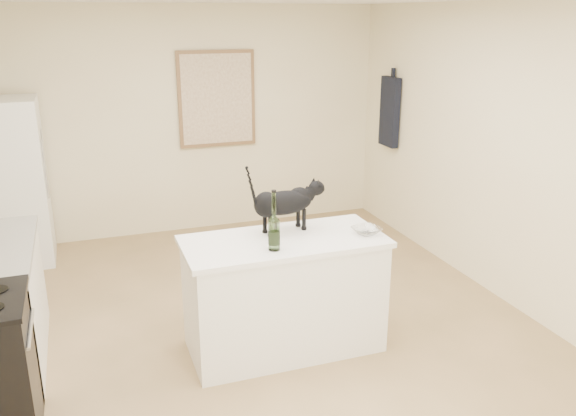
# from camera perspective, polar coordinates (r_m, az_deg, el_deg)

# --- Properties ---
(floor) EXTENTS (5.50, 5.50, 0.00)m
(floor) POSITION_cam_1_polar(r_m,az_deg,el_deg) (4.94, -2.27, -12.12)
(floor) COLOR tan
(floor) RESTS_ON ground
(wall_back) EXTENTS (4.50, 0.00, 4.50)m
(wall_back) POSITION_cam_1_polar(r_m,az_deg,el_deg) (7.05, -9.19, 8.16)
(wall_back) COLOR beige
(wall_back) RESTS_ON ground
(wall_front) EXTENTS (4.50, 0.00, 4.50)m
(wall_front) POSITION_cam_1_polar(r_m,az_deg,el_deg) (2.18, 20.46, -16.04)
(wall_front) COLOR beige
(wall_front) RESTS_ON ground
(wall_right) EXTENTS (0.00, 5.50, 5.50)m
(wall_right) POSITION_cam_1_polar(r_m,az_deg,el_deg) (5.51, 20.55, 4.50)
(wall_right) COLOR beige
(wall_right) RESTS_ON ground
(island_base) EXTENTS (1.44, 0.67, 0.86)m
(island_base) POSITION_cam_1_polar(r_m,az_deg,el_deg) (4.60, -0.38, -8.46)
(island_base) COLOR white
(island_base) RESTS_ON floor
(island_top) EXTENTS (1.50, 0.70, 0.04)m
(island_top) POSITION_cam_1_polar(r_m,az_deg,el_deg) (4.41, -0.39, -3.22)
(island_top) COLOR white
(island_top) RESTS_ON island_base
(fridge) EXTENTS (0.68, 0.68, 1.70)m
(fridge) POSITION_cam_1_polar(r_m,az_deg,el_deg) (6.67, -24.98, 2.17)
(fridge) COLOR white
(fridge) RESTS_ON floor
(artwork_frame) EXTENTS (0.90, 0.03, 1.10)m
(artwork_frame) POSITION_cam_1_polar(r_m,az_deg,el_deg) (7.04, -6.81, 10.31)
(artwork_frame) COLOR brown
(artwork_frame) RESTS_ON wall_back
(artwork_canvas) EXTENTS (0.82, 0.00, 1.02)m
(artwork_canvas) POSITION_cam_1_polar(r_m,az_deg,el_deg) (7.02, -6.78, 10.29)
(artwork_canvas) COLOR beige
(artwork_canvas) RESTS_ON wall_back
(hanging_garment) EXTENTS (0.08, 0.34, 0.80)m
(hanging_garment) POSITION_cam_1_polar(r_m,az_deg,el_deg) (7.12, 9.69, 9.04)
(hanging_garment) COLOR black
(hanging_garment) RESTS_ON wall_right
(black_cat) EXTENTS (0.61, 0.28, 0.41)m
(black_cat) POSITION_cam_1_polar(r_m,az_deg,el_deg) (4.49, -0.44, 0.20)
(black_cat) COLOR black
(black_cat) RESTS_ON island_top
(wine_bottle) EXTENTS (0.08, 0.08, 0.39)m
(wine_bottle) POSITION_cam_1_polar(r_m,az_deg,el_deg) (4.14, -1.35, -1.54)
(wine_bottle) COLOR #355A24
(wine_bottle) RESTS_ON island_top
(glass_bowl) EXTENTS (0.24, 0.24, 0.05)m
(glass_bowl) POSITION_cam_1_polar(r_m,az_deg,el_deg) (4.54, 7.51, -2.17)
(glass_bowl) COLOR white
(glass_bowl) RESTS_ON island_top
(fridge_paper) EXTENTS (0.02, 0.15, 0.20)m
(fridge_paper) POSITION_cam_1_polar(r_m,az_deg,el_deg) (6.68, -22.43, 6.15)
(fridge_paper) COLOR white
(fridge_paper) RESTS_ON fridge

